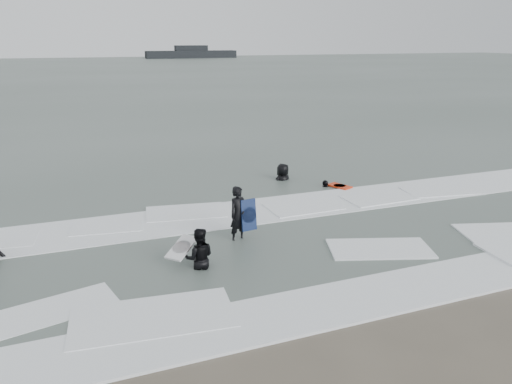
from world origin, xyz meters
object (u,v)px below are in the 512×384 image
object	(u,v)px
surfer_centre	(239,241)
vessel_horizon	(191,53)
surfer_wading	(200,268)
surfer_right_far	(283,181)
surfer_right_near	(325,188)

from	to	relation	value
surfer_centre	vessel_horizon	world-z (taller)	vessel_horizon
surfer_wading	surfer_right_far	bearing A→B (deg)	-113.45
surfer_wading	surfer_centre	bearing A→B (deg)	-124.08
surfer_right_near	surfer_right_far	xyz separation A→B (m)	(-1.20, 1.64, 0.00)
surfer_wading	surfer_right_far	distance (m)	9.00
surfer_wading	surfer_right_near	size ratio (longest dim) A/B	1.14
surfer_right_near	vessel_horizon	xyz separation A→B (m)	(27.07, 136.80, 1.38)
surfer_centre	surfer_right_near	world-z (taller)	surfer_centre
surfer_wading	surfer_right_near	world-z (taller)	surfer_wading
surfer_centre	surfer_right_near	distance (m)	6.55
surfer_right_far	surfer_wading	bearing A→B (deg)	33.21
surfer_wading	vessel_horizon	distance (m)	146.24
surfer_right_near	vessel_horizon	world-z (taller)	vessel_horizon
surfer_right_near	surfer_right_far	world-z (taller)	surfer_right_far
vessel_horizon	surfer_right_far	bearing A→B (deg)	-101.81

